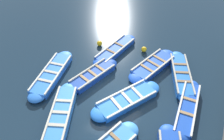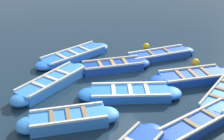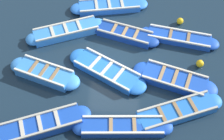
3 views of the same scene
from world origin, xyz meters
The scene contains 14 objects.
ground_plane centered at (0.00, 0.00, 0.00)m, with size 120.00×120.00×0.00m, color #162838.
boat_drifting centered at (1.46, -0.42, 0.17)m, with size 1.79×3.43×0.40m.
boat_bow_out centered at (-3.47, -0.44, 0.16)m, with size 0.92×3.82×0.38m.
boat_end_of_row centered at (1.48, 2.38, 0.19)m, with size 2.18×3.88×0.44m.
boat_alongside centered at (-3.59, 2.62, 0.19)m, with size 2.15×3.92×0.44m.
boat_near_quay centered at (-1.10, 2.94, 0.19)m, with size 1.90×3.36×0.44m.
boat_mid_row centered at (3.47, 0.43, 0.16)m, with size 1.56×4.09×0.37m.
boat_far_corner centered at (-2.72, -2.52, 0.17)m, with size 2.15×3.91×0.39m.
boat_outer_right centered at (-0.79, 0.31, 0.16)m, with size 2.74×3.73×0.37m.
boat_outer_left centered at (1.34, -2.96, 0.15)m, with size 1.50×3.78×0.35m.
boat_tucked centered at (-1.15, -2.55, 0.17)m, with size 2.06×3.71×0.40m.
buoy_orange_near centered at (-0.21, -3.73, 0.17)m, with size 0.33×0.33×0.33m, color #EAB214.
buoy_yellow_far centered at (-1.69, -3.77, 0.16)m, with size 0.31×0.31×0.31m, color #E05119.
buoy_white_drifting centered at (2.50, -3.11, 0.16)m, with size 0.33×0.33×0.33m, color #EAB214.
Camera 3 is at (-9.16, -0.32, 10.54)m, focal length 50.00 mm.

